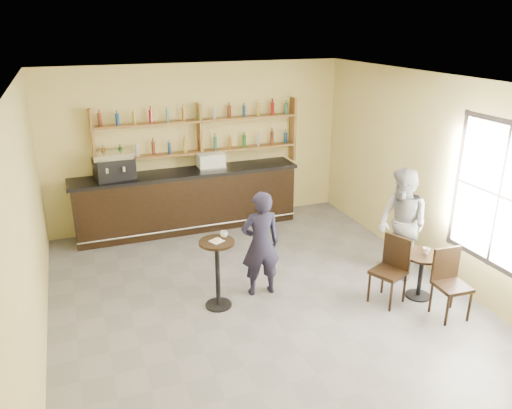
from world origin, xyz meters
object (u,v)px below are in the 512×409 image
object	(u,v)px
bar_counter	(188,200)
cafe_table	(420,276)
pastry_case	(210,161)
man_main	(261,244)
chair_west	(388,272)
pedestal_table	(218,274)
patron_second	(402,224)
chair_south	(452,286)
espresso_machine	(114,166)

from	to	relation	value
bar_counter	cafe_table	xyz separation A→B (m)	(2.63, -3.84, -0.24)
pastry_case	man_main	world-z (taller)	man_main
chair_west	pedestal_table	bearing A→B (deg)	-131.61
pastry_case	pedestal_table	size ratio (longest dim) A/B	0.51
bar_counter	chair_west	world-z (taller)	bar_counter
man_main	chair_west	bearing A→B (deg)	155.35
pastry_case	patron_second	world-z (taller)	patron_second
bar_counter	patron_second	world-z (taller)	patron_second
bar_counter	pedestal_table	bearing A→B (deg)	-95.44
chair_south	patron_second	distance (m)	1.35
bar_counter	chair_south	size ratio (longest dim) A/B	4.46
man_main	chair_west	world-z (taller)	man_main
pastry_case	pedestal_table	distance (m)	3.22
espresso_machine	chair_west	world-z (taller)	espresso_machine
man_main	pastry_case	bearing A→B (deg)	-86.73
bar_counter	patron_second	distance (m)	4.19
pastry_case	bar_counter	bearing A→B (deg)	177.67
pastry_case	cafe_table	bearing A→B (deg)	-63.25
espresso_machine	pastry_case	distance (m)	1.83
chair_south	patron_second	world-z (taller)	patron_second
chair_west	patron_second	xyz separation A→B (m)	(0.66, 0.64, 0.40)
bar_counter	pastry_case	xyz separation A→B (m)	(0.49, 0.00, 0.76)
cafe_table	man_main	bearing A→B (deg)	156.20
pastry_case	chair_west	size ratio (longest dim) A/B	0.53
bar_counter	espresso_machine	distance (m)	1.58
espresso_machine	patron_second	distance (m)	5.18
pedestal_table	man_main	bearing A→B (deg)	11.12
chair_south	bar_counter	bearing A→B (deg)	124.72
espresso_machine	chair_west	xyz separation A→B (m)	(3.42, -3.79, -0.94)
pedestal_table	chair_south	bearing A→B (deg)	-25.73
pastry_case	chair_west	bearing A→B (deg)	-69.63
bar_counter	espresso_machine	world-z (taller)	espresso_machine
pastry_case	man_main	size ratio (longest dim) A/B	0.32
pedestal_table	chair_south	distance (m)	3.29
espresso_machine	man_main	distance (m)	3.43
pastry_case	cafe_table	world-z (taller)	pastry_case
patron_second	man_main	bearing A→B (deg)	-101.30
man_main	cafe_table	world-z (taller)	man_main
bar_counter	pedestal_table	distance (m)	3.03
man_main	patron_second	size ratio (longest dim) A/B	0.91
espresso_machine	pastry_case	size ratio (longest dim) A/B	1.30
pedestal_table	chair_south	world-z (taller)	pedestal_table
bar_counter	cafe_table	distance (m)	4.66
pastry_case	chair_south	world-z (taller)	pastry_case
patron_second	espresso_machine	bearing A→B (deg)	-132.05
pastry_case	chair_west	world-z (taller)	pastry_case
chair_south	chair_west	bearing A→B (deg)	136.35
espresso_machine	cafe_table	xyz separation A→B (m)	(3.97, -3.84, -1.09)
bar_counter	pedestal_table	xyz separation A→B (m)	(-0.29, -3.01, -0.08)
bar_counter	chair_west	bearing A→B (deg)	-61.28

